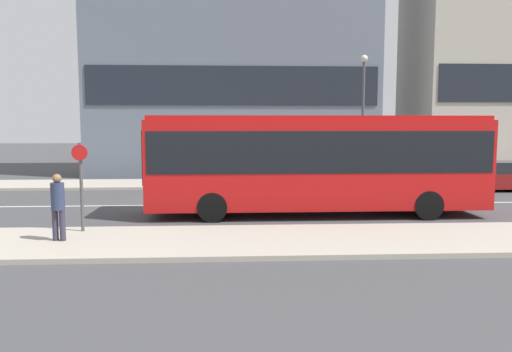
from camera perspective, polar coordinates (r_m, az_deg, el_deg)
The scene contains 10 objects.
ground_plane at distance 19.45m, azimuth -7.78°, elevation -3.32°, with size 120.00×120.00×0.00m, color #444447.
sidewalk_near at distance 13.34m, azimuth -9.99°, elevation -7.44°, with size 44.00×3.50×0.13m.
sidewalk_far at distance 25.61m, azimuth -6.64°, elevation -0.89°, with size 44.00×3.50×0.13m.
lane_centerline at distance 19.45m, azimuth -7.78°, elevation -3.31°, with size 41.80×0.16×0.01m.
apartment_block_left_tower at distance 32.17m, azimuth -2.67°, elevation 17.57°, with size 17.23×5.89×19.14m.
city_bus at distance 17.18m, azimuth 6.85°, elevation 2.01°, with size 11.41×2.50×3.40m.
parked_car_0 at distance 25.96m, azimuth 25.57°, elevation -0.07°, with size 4.52×1.79×1.36m.
pedestrian_near_stop at distance 13.80m, azimuth -21.70°, elevation -2.87°, with size 0.35×0.34×1.74m.
bus_stop_sign at distance 14.71m, azimuth -19.37°, elevation -0.39°, with size 0.44×0.12×2.49m.
street_lamp at distance 25.56m, azimuth 12.14°, elevation 7.95°, with size 0.36×0.36×6.36m.
Camera 1 is at (1.61, -19.12, 3.17)m, focal length 35.00 mm.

